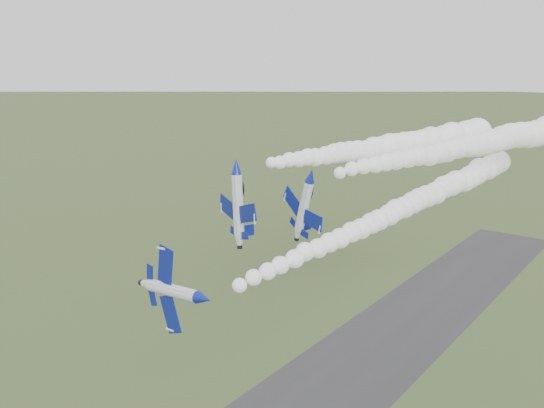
{
  "coord_description": "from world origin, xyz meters",
  "views": [
    {
      "loc": [
        52.46,
        -54.57,
        62.06
      ],
      "look_at": [
        3.39,
        11.82,
        41.42
      ],
      "focal_mm": 40.0,
      "sensor_mm": 36.0,
      "label": 1
    }
  ],
  "objects": [
    {
      "name": "smoke_trail_jet_pair_left",
      "position": [
        5.3,
        42.87,
        45.9
      ],
      "size": [
        25.6,
        51.22,
        5.78
      ],
      "primitive_type": null,
      "rotation": [
        0.0,
        0.0,
        -0.39
      ],
      "color": "white"
    },
    {
      "name": "jet_lead",
      "position": [
        8.81,
        -8.43,
        35.31
      ],
      "size": [
        4.29,
        13.06,
        10.74
      ],
      "rotation": [
        0.0,
        1.48,
        -0.09
      ],
      "color": "silver"
    },
    {
      "name": "smoke_trail_jet_pair_right",
      "position": [
        20.6,
        47.87,
        47.33
      ],
      "size": [
        28.53,
        61.15,
        5.57
      ],
      "primitive_type": null,
      "rotation": [
        0.0,
        0.0,
        -0.38
      ],
      "color": "white"
    },
    {
      "name": "jet_pair_left",
      "position": [
        -5.97,
        15.15,
        45.26
      ],
      "size": [
        11.8,
        13.55,
        3.52
      ],
      "rotation": [
        0.0,
        -0.06,
        -0.39
      ],
      "color": "silver"
    },
    {
      "name": "jet_pair_right",
      "position": [
        6.78,
        16.38,
        45.17
      ],
      "size": [
        9.69,
        11.71,
        3.93
      ],
      "rotation": [
        0.0,
        0.32,
        -0.38
      ],
      "color": "silver"
    },
    {
      "name": "smoke_trail_jet_lead",
      "position": [
        13.68,
        32.27,
        38.1
      ],
      "size": [
        11.45,
        75.03,
        4.58
      ],
      "primitive_type": null,
      "rotation": [
        0.0,
        0.0,
        -0.09
      ],
      "color": "white"
    },
    {
      "name": "runway",
      "position": [
        0.0,
        30.0,
        0.02
      ],
      "size": [
        24.0,
        260.0,
        0.04
      ],
      "primitive_type": "cube",
      "color": "#2F2E31",
      "rests_on": "ground"
    }
  ]
}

